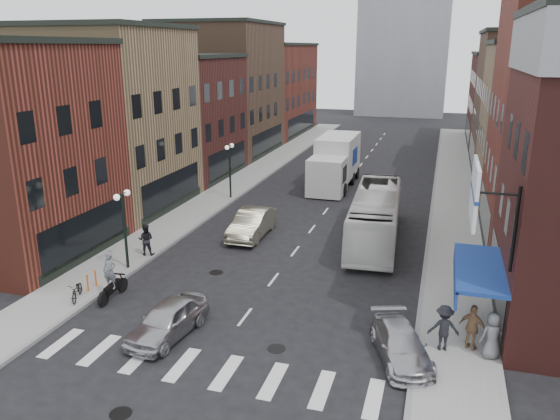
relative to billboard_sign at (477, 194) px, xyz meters
The scene contains 29 objects.
ground 10.56m from the billboard_sign, behind, with size 160.00×160.00×0.00m, color black.
sidewalk_left 28.12m from the billboard_sign, 128.47° to the left, with size 3.00×74.00×0.15m, color gray.
sidewalk_right 22.34m from the billboard_sign, 90.23° to the left, with size 3.00×74.00×0.15m, color gray.
curb_left 27.25m from the billboard_sign, 125.94° to the left, with size 0.20×74.00×0.16m, color gray.
curb_right 22.41m from the billboard_sign, 94.22° to the left, with size 0.20×74.00×0.16m, color gray.
crosswalk_stripes 11.12m from the billboard_sign, 157.82° to the right, with size 12.00×2.20×0.01m, color silver.
bldg_left_mid_a 27.17m from the billboard_sign, 150.21° to the left, with size 10.30×10.20×12.30m.
bldg_left_mid_b 33.30m from the billboard_sign, 135.10° to the left, with size 10.30×10.20×10.30m.
bldg_left_far_a 41.79m from the billboard_sign, 124.35° to the left, with size 10.30×12.20×13.30m.
bldg_left_far_b 53.93m from the billboard_sign, 115.93° to the left, with size 10.30×16.20×11.30m.
bldg_right_mid_b 24.36m from the billboard_sign, 74.75° to the left, with size 10.30×10.20×11.30m.
bldg_right_far_a 35.09m from the billboard_sign, 79.48° to the left, with size 10.30×12.20×12.30m.
bldg_right_far_b 48.93m from the billboard_sign, 82.47° to the left, with size 10.30×16.20×10.30m.
awning_blue 4.05m from the billboard_sign, 80.39° to the left, with size 1.80×5.00×0.78m.
billboard_sign is the anchor object (origin of this frame).
streetlamp_near 16.68m from the billboard_sign, 167.65° to the left, with size 0.32×1.22×4.11m.
streetlamp_far 23.92m from the billboard_sign, 132.41° to the left, with size 0.32×1.22×4.11m.
bike_rack 17.14m from the billboard_sign, behind, with size 0.08×0.68×0.80m.
box_truck 25.70m from the billboard_sign, 111.72° to the left, with size 2.87×9.06×3.94m.
motorcycle_rider 15.70m from the billboard_sign, behind, with size 0.65×2.19×2.23m.
transit_bus 13.24m from the billboard_sign, 111.87° to the left, with size 2.52×10.78×3.00m, color silver.
sedan_left_near 12.32m from the billboard_sign, behind, with size 1.65×4.11×1.40m, color #AFAEB3.
sedan_left_far 16.38m from the billboard_sign, 139.02° to the left, with size 1.69×4.86×1.60m, color #AEA98D.
curb_car 5.99m from the billboard_sign, 157.06° to the right, with size 1.64×4.03×1.17m, color #AEAEB2.
parked_bicycle 17.10m from the billboard_sign, behind, with size 0.54×1.56×0.82m, color black.
ped_left_solo 17.62m from the billboard_sign, 161.46° to the left, with size 0.83×0.48×1.70m, color black.
ped_right_a 5.15m from the billboard_sign, behind, with size 1.13×0.56×1.75m, color black.
ped_right_b 5.13m from the billboard_sign, 42.57° to the left, with size 1.03×0.51×1.75m, color #8E6948.
ped_right_c 5.21m from the billboard_sign, ahead, with size 0.85×0.56×1.75m, color slate.
Camera 1 is at (7.34, -18.28, 10.87)m, focal length 35.00 mm.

